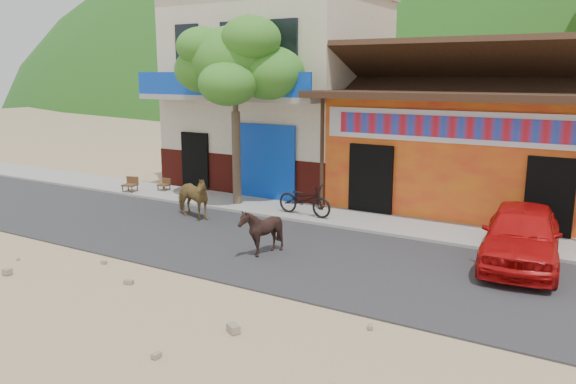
{
  "coord_description": "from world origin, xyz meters",
  "views": [
    {
      "loc": [
        6.04,
        -8.81,
        4.33
      ],
      "look_at": [
        -0.99,
        3.0,
        1.4
      ],
      "focal_mm": 35.0,
      "sensor_mm": 36.0,
      "label": 1
    }
  ],
  "objects_px": {
    "scooter": "(305,200)",
    "cow_dark": "(261,231)",
    "red_car": "(521,234)",
    "cafe_chair_right": "(129,178)",
    "cow_tan": "(191,197)",
    "cafe_chair_left": "(164,179)",
    "tree": "(236,111)"
  },
  "relations": [
    {
      "from": "cafe_chair_right",
      "to": "cow_dark",
      "type": "bearing_deg",
      "value": -38.37
    },
    {
      "from": "scooter",
      "to": "cow_tan",
      "type": "bearing_deg",
      "value": 126.23
    },
    {
      "from": "cow_dark",
      "to": "cafe_chair_right",
      "type": "height_order",
      "value": "cow_dark"
    },
    {
      "from": "tree",
      "to": "cow_tan",
      "type": "distance_m",
      "value": 3.17
    },
    {
      "from": "red_car",
      "to": "cafe_chair_left",
      "type": "relative_size",
      "value": 5.08
    },
    {
      "from": "cow_dark",
      "to": "cafe_chair_right",
      "type": "bearing_deg",
      "value": -145.46
    },
    {
      "from": "scooter",
      "to": "cafe_chair_right",
      "type": "relative_size",
      "value": 1.86
    },
    {
      "from": "red_car",
      "to": "scooter",
      "type": "xyz_separation_m",
      "value": [
        -6.25,
        1.11,
        -0.13
      ]
    },
    {
      "from": "cow_tan",
      "to": "cafe_chair_left",
      "type": "relative_size",
      "value": 1.92
    },
    {
      "from": "red_car",
      "to": "cow_dark",
      "type": "bearing_deg",
      "value": -161.03
    },
    {
      "from": "cow_dark",
      "to": "cafe_chair_left",
      "type": "distance_m",
      "value": 8.19
    },
    {
      "from": "cow_tan",
      "to": "scooter",
      "type": "relative_size",
      "value": 0.84
    },
    {
      "from": "scooter",
      "to": "tree",
      "type": "bearing_deg",
      "value": 89.28
    },
    {
      "from": "cafe_chair_left",
      "to": "cafe_chair_right",
      "type": "xyz_separation_m",
      "value": [
        -0.87,
        -0.82,
        0.09
      ]
    },
    {
      "from": "cow_dark",
      "to": "red_car",
      "type": "height_order",
      "value": "red_car"
    },
    {
      "from": "red_car",
      "to": "cafe_chair_right",
      "type": "distance_m",
      "value": 13.36
    },
    {
      "from": "cow_dark",
      "to": "cafe_chair_right",
      "type": "relative_size",
      "value": 1.19
    },
    {
      "from": "tree",
      "to": "scooter",
      "type": "xyz_separation_m",
      "value": [
        2.68,
        -0.26,
        -2.52
      ]
    },
    {
      "from": "scooter",
      "to": "cafe_chair_left",
      "type": "xyz_separation_m",
      "value": [
        -6.21,
        0.58,
        -0.08
      ]
    },
    {
      "from": "cow_tan",
      "to": "cafe_chair_right",
      "type": "distance_m",
      "value": 4.45
    },
    {
      "from": "cow_tan",
      "to": "scooter",
      "type": "height_order",
      "value": "cow_tan"
    },
    {
      "from": "cow_dark",
      "to": "scooter",
      "type": "bearing_deg",
      "value": 160.58
    },
    {
      "from": "red_car",
      "to": "scooter",
      "type": "distance_m",
      "value": 6.35
    },
    {
      "from": "tree",
      "to": "cow_tan",
      "type": "relative_size",
      "value": 3.91
    },
    {
      "from": "cafe_chair_right",
      "to": "cow_tan",
      "type": "bearing_deg",
      "value": -35.33
    },
    {
      "from": "tree",
      "to": "cafe_chair_right",
      "type": "bearing_deg",
      "value": -173.52
    },
    {
      "from": "tree",
      "to": "cow_dark",
      "type": "bearing_deg",
      "value": -47.85
    },
    {
      "from": "scooter",
      "to": "cow_dark",
      "type": "bearing_deg",
      "value": -162.26
    },
    {
      "from": "cow_tan",
      "to": "cafe_chair_left",
      "type": "xyz_separation_m",
      "value": [
        -3.31,
        2.35,
        -0.17
      ]
    },
    {
      "from": "red_car",
      "to": "cafe_chair_left",
      "type": "height_order",
      "value": "red_car"
    },
    {
      "from": "red_car",
      "to": "tree",
      "type": "bearing_deg",
      "value": 165.47
    },
    {
      "from": "tree",
      "to": "cafe_chair_left",
      "type": "relative_size",
      "value": 7.52
    }
  ]
}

